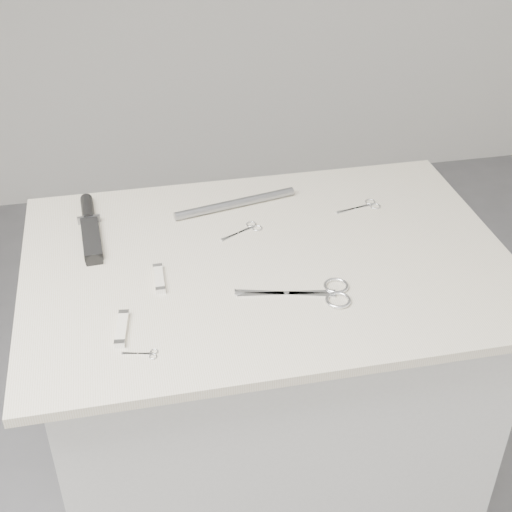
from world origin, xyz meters
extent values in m
cube|color=beige|center=(0.00, 0.00, 0.45)|extent=(0.90, 0.60, 0.90)
cube|color=beige|center=(0.00, 0.00, 0.91)|extent=(1.00, 0.70, 0.02)
cube|color=silver|center=(0.01, -0.13, 0.92)|extent=(0.19, 0.07, 0.00)
cylinder|color=silver|center=(0.01, -0.13, 0.92)|extent=(0.01, 0.01, 0.01)
torus|color=silver|center=(0.11, -0.13, 0.92)|extent=(0.05, 0.05, 0.01)
torus|color=silver|center=(0.10, -0.17, 0.92)|extent=(0.05, 0.05, 0.01)
cube|color=silver|center=(-0.04, 0.10, 0.92)|extent=(0.09, 0.05, 0.00)
cylinder|color=silver|center=(-0.04, 0.10, 0.92)|extent=(0.01, 0.01, 0.00)
torus|color=silver|center=(-0.01, 0.13, 0.92)|extent=(0.02, 0.02, 0.00)
torus|color=silver|center=(0.00, 0.11, 0.92)|extent=(0.02, 0.02, 0.00)
cube|color=silver|center=(0.24, 0.15, 0.92)|extent=(0.10, 0.04, 0.00)
cylinder|color=silver|center=(0.24, 0.15, 0.92)|extent=(0.01, 0.01, 0.00)
torus|color=silver|center=(0.28, 0.17, 0.92)|extent=(0.02, 0.02, 0.00)
torus|color=silver|center=(0.29, 0.15, 0.92)|extent=(0.02, 0.02, 0.00)
cube|color=silver|center=(-0.28, -0.24, 0.92)|extent=(0.05, 0.02, 0.00)
cylinder|color=silver|center=(-0.28, -0.24, 0.92)|extent=(0.00, 0.00, 0.00)
torus|color=silver|center=(-0.26, -0.24, 0.92)|extent=(0.01, 0.01, 0.00)
torus|color=silver|center=(-0.26, -0.25, 0.92)|extent=(0.01, 0.01, 0.00)
cube|color=black|center=(-0.36, 0.14, 0.93)|extent=(0.05, 0.16, 0.02)
cube|color=gray|center=(-0.36, 0.21, 0.93)|extent=(0.06, 0.01, 0.02)
cylinder|color=black|center=(-0.36, 0.26, 0.93)|extent=(0.04, 0.10, 0.03)
cube|color=silver|center=(-0.23, -0.03, 0.93)|extent=(0.02, 0.09, 0.01)
cube|color=silver|center=(-0.23, 0.00, 0.93)|extent=(0.02, 0.01, 0.01)
cube|color=silver|center=(-0.23, -0.07, 0.93)|extent=(0.02, 0.01, 0.01)
cube|color=silver|center=(-0.31, -0.17, 0.93)|extent=(0.03, 0.09, 0.01)
cube|color=silver|center=(-0.30, -0.13, 0.93)|extent=(0.02, 0.01, 0.01)
cube|color=silver|center=(-0.31, -0.21, 0.93)|extent=(0.02, 0.01, 0.01)
cylinder|color=gray|center=(-0.03, 0.22, 0.93)|extent=(0.29, 0.08, 0.02)
camera|label=1|loc=(-0.27, -1.18, 1.76)|focal=50.00mm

